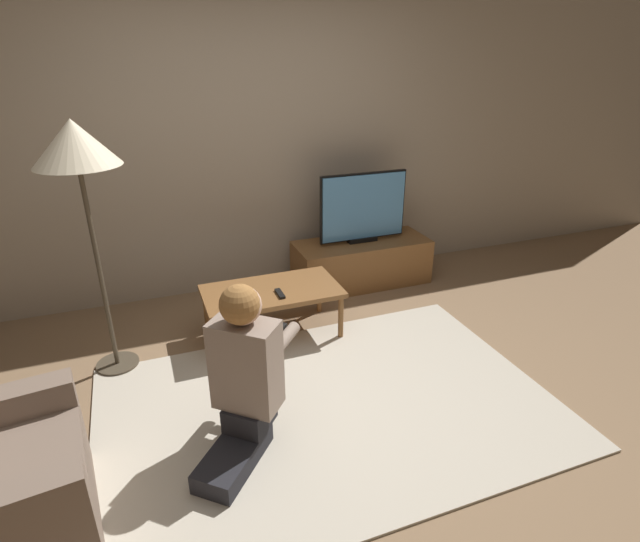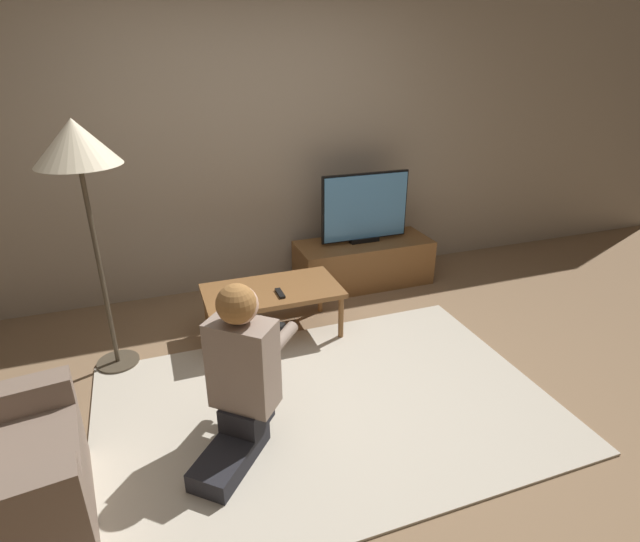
{
  "view_description": "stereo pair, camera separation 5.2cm",
  "coord_description": "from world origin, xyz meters",
  "px_view_note": "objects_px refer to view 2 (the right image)",
  "views": [
    {
      "loc": [
        -0.91,
        -2.26,
        2.0
      ],
      "look_at": [
        0.21,
        0.72,
        0.58
      ],
      "focal_mm": 28.0,
      "sensor_mm": 36.0,
      "label": 1
    },
    {
      "loc": [
        -0.86,
        -2.27,
        2.0
      ],
      "look_at": [
        0.21,
        0.72,
        0.58
      ],
      "focal_mm": 28.0,
      "sensor_mm": 36.0,
      "label": 2
    }
  ],
  "objects_px": {
    "tv": "(365,208)",
    "person_kneeling": "(241,371)",
    "floor_lamp": "(77,154)",
    "coffee_table": "(272,294)"
  },
  "relations": [
    {
      "from": "floor_lamp",
      "to": "person_kneeling",
      "type": "height_order",
      "value": "floor_lamp"
    },
    {
      "from": "tv",
      "to": "floor_lamp",
      "type": "xyz_separation_m",
      "value": [
        -2.14,
        -0.64,
        0.72
      ]
    },
    {
      "from": "tv",
      "to": "floor_lamp",
      "type": "distance_m",
      "value": 2.34
    },
    {
      "from": "tv",
      "to": "coffee_table",
      "type": "relative_size",
      "value": 0.81
    },
    {
      "from": "tv",
      "to": "person_kneeling",
      "type": "xyz_separation_m",
      "value": [
        -1.46,
        -1.69,
        -0.24
      ]
    },
    {
      "from": "tv",
      "to": "person_kneeling",
      "type": "bearing_deg",
      "value": -130.83
    },
    {
      "from": "coffee_table",
      "to": "person_kneeling",
      "type": "height_order",
      "value": "person_kneeling"
    },
    {
      "from": "tv",
      "to": "coffee_table",
      "type": "xyz_separation_m",
      "value": [
        -1.02,
        -0.61,
        -0.38
      ]
    },
    {
      "from": "person_kneeling",
      "to": "floor_lamp",
      "type": "bearing_deg",
      "value": -16.5
    },
    {
      "from": "coffee_table",
      "to": "person_kneeling",
      "type": "xyz_separation_m",
      "value": [
        -0.44,
        -1.08,
        0.14
      ]
    }
  ]
}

